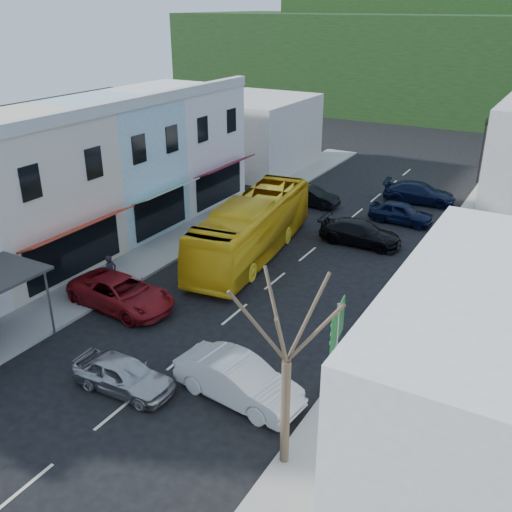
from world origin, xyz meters
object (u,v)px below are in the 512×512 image
Objects in this scene: bus at (252,230)px; traffic_signal at (482,151)px; car_red at (122,294)px; street_tree at (287,361)px; direction_sign at (336,353)px; pedestrian_left at (111,274)px; car_silver at (123,374)px; car_white at (238,382)px.

traffic_signal is (8.53, 21.41, 1.05)m from bus.
street_tree is (11.30, -5.16, 3.14)m from car_red.
direction_sign is at bearing 66.10° from traffic_signal.
bus is 6.82× the size of pedestrian_left.
street_tree reaches higher than car_silver.
traffic_signal reaches higher than car_white.
pedestrian_left is (-5.88, 5.76, 0.30)m from car_silver.
car_red is (-2.27, -8.40, -0.85)m from bus.
bus is at bearing 123.66° from street_tree.
bus is 16.46m from street_tree.
car_silver is 0.57× the size of street_tree.
pedestrian_left is (-9.86, 4.07, 0.30)m from car_white.
car_silver is at bearing 119.28° from car_white.
direction_sign reaches higher than pedestrian_left.
car_red is 1.81m from pedestrian_left.
pedestrian_left is 31.41m from traffic_signal.
car_silver is 6.50m from car_red.
direction_sign is at bearing -66.59° from car_silver.
direction_sign reaches higher than car_silver.
street_tree is (12.80, -6.12, 2.84)m from pedestrian_left.
car_silver is 0.85× the size of traffic_signal.
street_tree is (2.94, -2.05, 3.14)m from car_white.
bus is 2.64× the size of car_white.
street_tree is 1.48× the size of traffic_signal.
car_white is 3.69m from direction_sign.
car_red is at bearing 75.90° from car_white.
direction_sign is at bearing -93.36° from car_red.
car_red is (-4.38, 4.80, 0.00)m from car_silver.
car_red is at bearing -112.59° from bus.
car_red is at bearing 164.02° from direction_sign.
car_white is at bearing -69.07° from car_silver.
car_silver and car_red have the same top height.
street_tree is at bearing 65.82° from traffic_signal.
traffic_signal is at bearing 90.82° from street_tree.
car_silver is 2.59× the size of pedestrian_left.
bus is 8.36m from pedestrian_left.
traffic_signal is at bearing 2.08° from car_white.
pedestrian_left is (-1.50, 0.96, 0.30)m from car_red.
bus is 2.64× the size of car_silver.
traffic_signal is (10.80, 29.81, 1.90)m from car_red.
direction_sign is (9.13, -9.86, 0.44)m from bus.
car_white is at bearing -106.48° from car_red.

